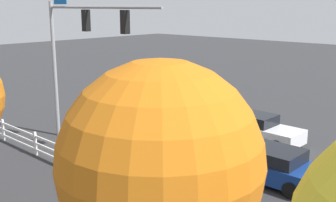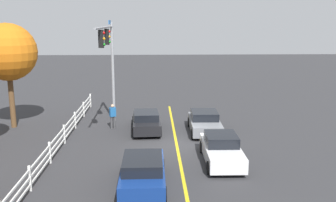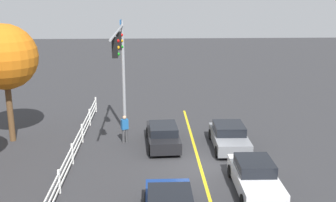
% 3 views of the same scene
% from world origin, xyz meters
% --- Properties ---
extents(ground_plane, '(120.00, 120.00, 0.00)m').
position_xyz_m(ground_plane, '(0.00, 0.00, 0.00)').
color(ground_plane, '#2D2D30').
extents(lane_center_stripe, '(28.00, 0.16, 0.01)m').
position_xyz_m(lane_center_stripe, '(-4.00, 0.00, 0.00)').
color(lane_center_stripe, gold).
rests_on(lane_center_stripe, ground_plane).
extents(signal_assembly, '(7.94, 0.38, 7.26)m').
position_xyz_m(signal_assembly, '(3.23, 4.24, 5.12)').
color(signal_assembly, gray).
rests_on(signal_assembly, ground_plane).
extents(car_0, '(4.39, 2.02, 1.35)m').
position_xyz_m(car_0, '(2.71, 1.85, 0.66)').
color(car_0, black).
rests_on(car_0, ground_plane).
extents(car_1, '(4.54, 2.00, 1.41)m').
position_xyz_m(car_1, '(-5.96, 1.86, 0.70)').
color(car_1, navy).
rests_on(car_1, ground_plane).
extents(car_2, '(4.48, 1.93, 1.45)m').
position_xyz_m(car_2, '(-3.16, -2.15, 0.69)').
color(car_2, silver).
rests_on(car_2, ground_plane).
extents(car_3, '(4.21, 2.05, 1.38)m').
position_xyz_m(car_3, '(2.28, -2.00, 0.67)').
color(car_3, slate).
rests_on(car_3, ground_plane).
extents(pedestrian, '(0.41, 0.47, 1.69)m').
position_xyz_m(pedestrian, '(3.36, 4.14, 0.93)').
color(pedestrian, '#3F3F42').
rests_on(pedestrian, ground_plane).
extents(white_rail_fence, '(26.10, 0.10, 1.15)m').
position_xyz_m(white_rail_fence, '(-3.00, 6.71, 0.60)').
color(white_rail_fence, white).
rests_on(white_rail_fence, ground_plane).
extents(tree_0, '(3.85, 3.85, 7.10)m').
position_xyz_m(tree_0, '(3.97, 11.03, 5.15)').
color(tree_0, brown).
rests_on(tree_0, ground_plane).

